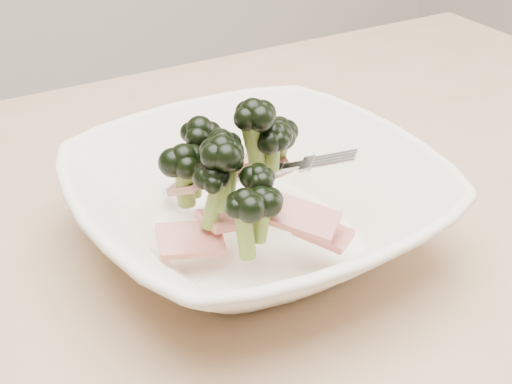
% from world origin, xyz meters
% --- Properties ---
extents(dining_table, '(1.20, 0.80, 0.75)m').
position_xyz_m(dining_table, '(0.00, 0.00, 0.65)').
color(dining_table, tan).
rests_on(dining_table, ground).
extents(broccoli_dish, '(0.32, 0.32, 0.14)m').
position_xyz_m(broccoli_dish, '(-0.02, -0.02, 0.79)').
color(broccoli_dish, white).
rests_on(broccoli_dish, dining_table).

